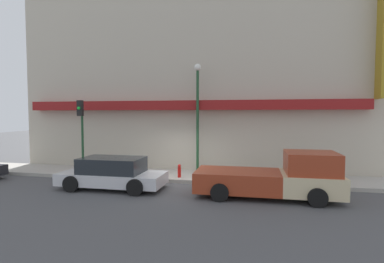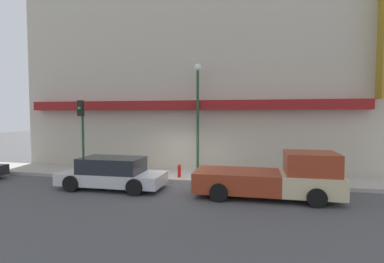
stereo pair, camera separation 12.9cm
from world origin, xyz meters
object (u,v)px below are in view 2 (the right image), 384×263
object	(u,v)px
parked_car	(112,173)
street_lamp	(198,105)
fire_hydrant	(179,171)
traffic_light	(82,123)
pickup_truck	(276,178)

from	to	relation	value
parked_car	street_lamp	xyz separation A→B (m)	(3.13, 3.32, 3.01)
fire_hydrant	traffic_light	world-z (taller)	traffic_light
traffic_light	fire_hydrant	bearing A→B (deg)	-0.21
parked_car	traffic_light	world-z (taller)	traffic_light
street_lamp	pickup_truck	bearing A→B (deg)	-41.69
pickup_truck	traffic_light	bearing A→B (deg)	165.67
street_lamp	traffic_light	bearing A→B (deg)	-167.84
pickup_truck	street_lamp	bearing A→B (deg)	136.11
fire_hydrant	street_lamp	world-z (taller)	street_lamp
parked_car	traffic_light	bearing A→B (deg)	143.83
parked_car	street_lamp	world-z (taller)	street_lamp
fire_hydrant	street_lamp	size ratio (longest dim) A/B	0.11
parked_car	fire_hydrant	distance (m)	3.21
pickup_truck	fire_hydrant	bearing A→B (deg)	152.84
pickup_truck	traffic_light	xyz separation A→B (m)	(-9.58, 2.06, 1.97)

